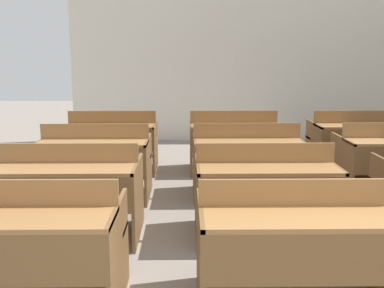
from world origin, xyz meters
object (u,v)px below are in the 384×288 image
at_px(bench_front_left, 21,242).
at_px(bench_back_left, 112,139).
at_px(bench_second_center, 265,187).
at_px(bench_back_center, 234,139).
at_px(bench_front_center, 296,241).
at_px(bench_second_left, 69,188).
at_px(bench_third_left, 95,158).
at_px(bench_third_center, 247,157).
at_px(bench_back_right, 357,139).

distance_m(bench_front_left, bench_back_left, 3.53).
distance_m(bench_second_center, bench_back_center, 2.37).
bearing_deg(bench_front_center, bench_back_left, 115.78).
relative_size(bench_front_left, bench_second_left, 1.00).
xyz_separation_m(bench_second_center, bench_back_left, (-1.72, 2.37, 0.00)).
xyz_separation_m(bench_front_center, bench_third_left, (-1.71, 2.34, 0.00)).
height_order(bench_second_left, bench_third_left, same).
bearing_deg(bench_second_left, bench_third_center, 34.45).
bearing_deg(bench_second_left, bench_back_left, 89.98).
bearing_deg(bench_back_right, bench_front_left, -134.42).
relative_size(bench_front_left, bench_third_center, 1.00).
bearing_deg(bench_back_center, bench_front_left, -115.80).
bearing_deg(bench_third_left, bench_front_center, -53.81).
height_order(bench_third_center, bench_back_center, same).
distance_m(bench_front_center, bench_back_right, 3.92).
relative_size(bench_front_center, bench_third_left, 1.00).
relative_size(bench_back_left, bench_back_right, 1.00).
distance_m(bench_front_left, bench_back_center, 3.92).
bearing_deg(bench_front_left, bench_front_center, -0.46).
relative_size(bench_front_left, bench_back_right, 1.00).
bearing_deg(bench_back_left, bench_back_right, -0.43).
bearing_deg(bench_back_center, bench_second_left, -125.86).
distance_m(bench_back_left, bench_back_right, 3.43).
bearing_deg(bench_second_left, bench_third_left, 90.04).
xyz_separation_m(bench_second_left, bench_third_center, (1.73, 1.18, 0.00)).
xyz_separation_m(bench_second_left, bench_back_right, (3.43, 2.33, 0.00)).
height_order(bench_front_center, bench_second_center, same).
height_order(bench_third_left, bench_back_right, same).
bearing_deg(bench_front_left, bench_third_left, 89.93).
relative_size(bench_third_left, bench_third_center, 1.00).
relative_size(bench_second_center, bench_third_center, 1.00).
relative_size(bench_front_center, bench_back_center, 1.00).
height_order(bench_second_center, bench_third_left, same).
bearing_deg(bench_back_right, bench_third_left, -161.08).
distance_m(bench_second_center, bench_third_center, 1.20).
bearing_deg(bench_third_left, bench_second_left, -89.96).
height_order(bench_second_left, bench_second_center, same).
relative_size(bench_front_left, bench_back_left, 1.00).
bearing_deg(bench_third_center, bench_back_left, 145.76).
height_order(bench_third_center, bench_back_right, same).
xyz_separation_m(bench_second_center, bench_third_left, (-1.73, 1.17, 0.00)).
distance_m(bench_second_center, bench_third_left, 2.09).
height_order(bench_second_left, bench_back_right, same).
distance_m(bench_second_left, bench_third_left, 1.16).
xyz_separation_m(bench_front_left, bench_second_center, (1.73, 1.16, 0.00)).
xyz_separation_m(bench_front_center, bench_back_center, (-0.01, 3.54, 0.00)).
bearing_deg(bench_back_center, bench_back_left, 179.87).
bearing_deg(bench_front_center, bench_back_right, 63.98).
bearing_deg(bench_front_center, bench_second_left, 145.29).
bearing_deg(bench_second_left, bench_front_center, -34.71).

